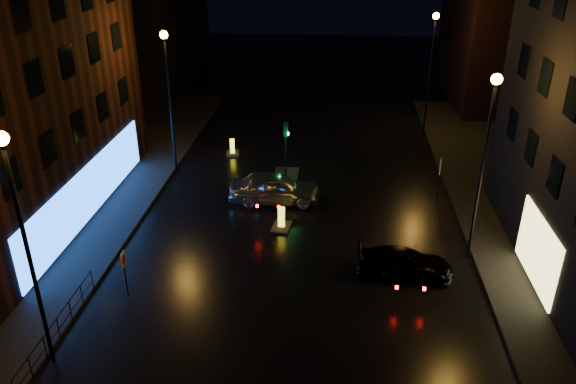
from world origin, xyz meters
name	(u,v)px	position (x,y,z in m)	size (l,w,h in m)	color
ground	(283,335)	(0.00, 0.00, 0.00)	(120.00, 120.00, 0.00)	black
pavement_left	(28,214)	(-14.00, 8.00, 0.07)	(12.00, 44.00, 0.15)	black
building_far_left	(143,3)	(-16.00, 35.00, 7.00)	(8.00, 16.00, 14.00)	black
building_far_right	(505,26)	(15.00, 32.00, 6.00)	(8.00, 14.00, 12.00)	black
street_lamp_lnear	(20,219)	(-7.80, -2.00, 5.56)	(0.44, 0.44, 8.37)	black
street_lamp_lfar	(168,82)	(-7.80, 14.00, 5.56)	(0.44, 0.44, 8.37)	black
street_lamp_rnear	(486,142)	(7.80, 6.00, 5.56)	(0.44, 0.44, 8.37)	black
street_lamp_rfar	(432,56)	(7.80, 22.00, 5.56)	(0.44, 0.44, 8.37)	black
traffic_signal	(286,169)	(-1.20, 14.00, 0.50)	(1.40, 2.40, 3.45)	black
guard_railing	(57,324)	(-8.00, -1.00, 0.74)	(0.05, 6.04, 1.00)	black
silver_hatchback	(274,188)	(-1.51, 10.77, 0.82)	(1.94, 4.81, 1.64)	#A2A6AA
dark_sedan	(405,263)	(4.78, 4.33, 0.59)	(1.65, 4.06, 1.18)	black
bollard_near	(281,224)	(-0.85, 7.89, 0.25)	(1.01, 1.40, 1.15)	black
bollard_far	(233,151)	(-4.98, 17.26, 0.23)	(0.97, 1.30, 1.05)	black
road_sign_left	(124,264)	(-6.50, 1.85, 1.51)	(0.09, 0.49, 2.02)	black
road_sign_right	(440,170)	(7.25, 11.82, 1.74)	(0.17, 0.56, 2.32)	black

